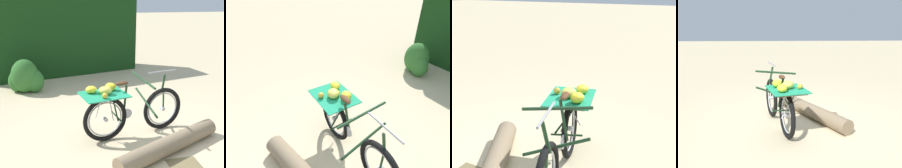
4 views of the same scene
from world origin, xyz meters
The scene contains 6 objects.
ground_plane centered at (0.00, 0.00, 0.00)m, with size 60.00×60.00×0.00m, color beige.
foliage_hedge centered at (0.92, -4.29, 1.12)m, with size 4.15×0.90×2.25m, color #143814.
bicycle centered at (0.05, -0.20, 0.46)m, with size 1.80×0.86×1.03m.
fallen_log centered at (-0.40, 0.44, 0.13)m, with size 0.26×0.26×1.93m, color #7F6B51.
shrub_cluster centered at (1.89, -2.74, 0.35)m, with size 0.82×0.57×0.79m.
leaf_litter_patch centered at (-0.48, 0.79, 0.00)m, with size 0.44×0.36×0.01m, color olive.
Camera 1 is at (1.13, 3.89, 2.23)m, focal length 45.75 mm.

